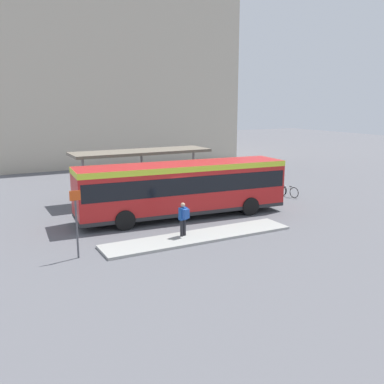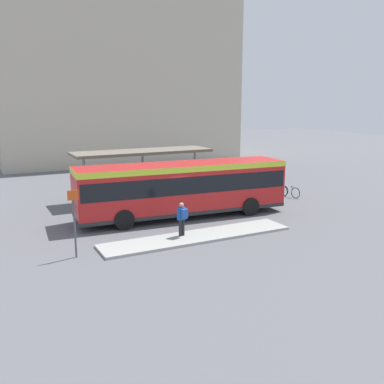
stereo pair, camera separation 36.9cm
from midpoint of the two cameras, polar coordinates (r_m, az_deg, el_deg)
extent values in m
plane|color=#5B5B60|center=(23.72, -0.80, -3.29)|extent=(120.00, 120.00, 0.00)
cube|color=#9E9E99|center=(20.07, 1.32, -5.97)|extent=(9.32, 1.80, 0.12)
cube|color=red|center=(23.34, -0.81, 0.64)|extent=(11.71, 3.40, 2.62)
cube|color=#C6DB33|center=(23.14, -0.82, 3.46)|extent=(11.73, 3.42, 0.30)
cube|color=black|center=(23.28, -0.81, 1.40)|extent=(11.48, 3.41, 0.92)
cube|color=black|center=(25.93, 11.09, 2.27)|extent=(0.26, 2.29, 1.01)
cube|color=#28282B|center=(23.60, -0.80, -2.24)|extent=(11.72, 3.41, 0.20)
cylinder|color=black|center=(26.12, 5.53, -0.77)|extent=(1.03, 0.36, 1.01)
cylinder|color=black|center=(24.10, 8.20, -1.92)|extent=(1.03, 0.36, 1.01)
cylinder|color=black|center=(23.68, -9.96, -2.23)|extent=(1.03, 0.36, 1.01)
cylinder|color=black|center=(21.43, -8.54, -3.69)|extent=(1.03, 0.36, 1.01)
cylinder|color=#232328|center=(19.85, -1.04, -4.82)|extent=(0.14, 0.14, 0.77)
cylinder|color=#232328|center=(19.96, -0.67, -4.72)|extent=(0.14, 0.14, 0.77)
cube|color=#194799|center=(19.72, -0.87, -2.89)|extent=(0.43, 0.31, 0.58)
cube|color=#234CA3|center=(19.57, -0.47, -2.92)|extent=(0.33, 0.26, 0.44)
sphere|color=tan|center=(19.62, -0.87, -1.72)|extent=(0.21, 0.21, 0.21)
torus|color=black|center=(29.55, 12.52, 0.19)|extent=(0.17, 0.73, 0.73)
torus|color=black|center=(28.94, 14.00, -0.13)|extent=(0.17, 0.73, 0.73)
cylinder|color=silver|center=(29.20, 13.28, 0.49)|extent=(0.16, 0.77, 0.04)
cylinder|color=silver|center=(29.10, 13.54, 0.32)|extent=(0.04, 0.04, 0.36)
cube|color=black|center=(29.06, 13.55, 0.67)|extent=(0.10, 0.19, 0.04)
cylinder|color=silver|center=(29.43, 12.70, 0.78)|extent=(0.48, 0.11, 0.03)
torus|color=black|center=(30.21, 11.56, 0.42)|extent=(0.08, 0.66, 0.65)
torus|color=black|center=(29.52, 12.56, 0.11)|extent=(0.08, 0.66, 0.65)
cylinder|color=gold|center=(29.82, 12.07, 0.67)|extent=(0.07, 0.69, 0.04)
cylinder|color=gold|center=(29.71, 12.25, 0.51)|extent=(0.04, 0.04, 0.32)
cube|color=black|center=(29.68, 12.26, 0.81)|extent=(0.08, 0.18, 0.04)
cylinder|color=gold|center=(30.09, 11.68, 0.93)|extent=(0.48, 0.06, 0.03)
cube|color=#706656|center=(27.54, -6.24, 5.35)|extent=(8.88, 2.57, 0.18)
cylinder|color=gray|center=(26.67, -13.75, 1.40)|extent=(0.16, 0.16, 3.01)
cylinder|color=gray|center=(29.30, 0.73, 2.67)|extent=(0.16, 0.16, 3.01)
cylinder|color=gray|center=(27.76, -6.17, 2.08)|extent=(0.16, 0.16, 3.01)
cylinder|color=#4C4C51|center=(17.89, -14.78, -4.80)|extent=(0.08, 0.08, 2.40)
cube|color=#D84C19|center=(17.55, -15.02, -0.42)|extent=(0.44, 0.03, 0.40)
cube|color=#BCB29E|center=(50.36, -10.69, 15.77)|extent=(24.62, 15.98, 19.53)
camera|label=1|loc=(0.18, -89.55, 0.09)|focal=40.00mm
camera|label=2|loc=(0.18, 90.45, -0.09)|focal=40.00mm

